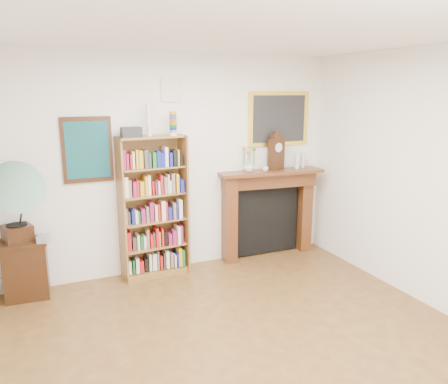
# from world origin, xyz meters

# --- Properties ---
(room) EXTENTS (4.51, 5.01, 2.81)m
(room) POSITION_xyz_m (0.00, 0.00, 1.40)
(room) COLOR #56341A
(room) RESTS_ON ground
(teal_poster) EXTENTS (0.58, 0.04, 0.78)m
(teal_poster) POSITION_xyz_m (-1.05, 2.48, 1.65)
(teal_poster) COLOR black
(teal_poster) RESTS_ON back_wall
(small_picture) EXTENTS (0.26, 0.04, 0.30)m
(small_picture) POSITION_xyz_m (0.00, 2.48, 2.35)
(small_picture) COLOR white
(small_picture) RESTS_ON back_wall
(gilt_painting) EXTENTS (0.95, 0.04, 0.75)m
(gilt_painting) POSITION_xyz_m (1.55, 2.48, 1.95)
(gilt_painting) COLOR yellow
(gilt_painting) RESTS_ON back_wall
(bookshelf) EXTENTS (0.85, 0.37, 2.07)m
(bookshelf) POSITION_xyz_m (-0.31, 2.33, 1.00)
(bookshelf) COLOR brown
(bookshelf) RESTS_ON floor
(side_cabinet) EXTENTS (0.52, 0.39, 0.69)m
(side_cabinet) POSITION_xyz_m (-1.83, 2.30, 0.34)
(side_cabinet) COLOR black
(side_cabinet) RESTS_ON floor
(fireplace) EXTENTS (1.51, 0.49, 1.25)m
(fireplace) POSITION_xyz_m (1.36, 2.39, 0.75)
(fireplace) COLOR #43230F
(fireplace) RESTS_ON floor
(gramophone) EXTENTS (0.76, 0.85, 0.94)m
(gramophone) POSITION_xyz_m (-1.88, 2.18, 1.22)
(gramophone) COLOR black
(gramophone) RESTS_ON side_cabinet
(cd_stack) EXTENTS (0.16, 0.16, 0.08)m
(cd_stack) POSITION_xyz_m (-1.62, 2.15, 0.73)
(cd_stack) COLOR silver
(cd_stack) RESTS_ON side_cabinet
(mantel_clock) EXTENTS (0.24, 0.17, 0.50)m
(mantel_clock) POSITION_xyz_m (1.46, 2.38, 1.50)
(mantel_clock) COLOR black
(mantel_clock) RESTS_ON fireplace
(flower_vase) EXTENTS (0.17, 0.17, 0.14)m
(flower_vase) POSITION_xyz_m (1.03, 2.36, 1.33)
(flower_vase) COLOR silver
(flower_vase) RESTS_ON fireplace
(teacup) EXTENTS (0.10, 0.10, 0.07)m
(teacup) POSITION_xyz_m (1.25, 2.30, 1.29)
(teacup) COLOR silver
(teacup) RESTS_ON fireplace
(bottle_left) EXTENTS (0.07, 0.07, 0.24)m
(bottle_left) POSITION_xyz_m (1.78, 2.33, 1.37)
(bottle_left) COLOR silver
(bottle_left) RESTS_ON fireplace
(bottle_right) EXTENTS (0.06, 0.06, 0.20)m
(bottle_right) POSITION_xyz_m (1.91, 2.37, 1.35)
(bottle_right) COLOR silver
(bottle_right) RESTS_ON fireplace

